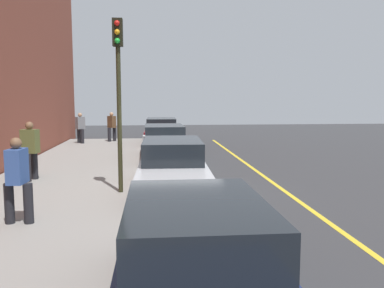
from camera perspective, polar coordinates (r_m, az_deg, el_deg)
The scene contains 14 objects.
ground_plane at distance 11.49m, azimuth -2.60°, elevation -6.95°, with size 56.00×56.00×0.00m, color #333335.
sidewalk at distance 11.78m, azimuth -18.96°, elevation -6.59°, with size 28.00×4.60×0.15m, color gray.
lane_stripe_centre at distance 12.07m, azimuth 12.85°, elevation -6.43°, with size 28.00×0.14×0.01m, color gold.
snow_bank_curb at distance 10.65m, azimuth -6.17°, elevation -7.46°, with size 5.23×0.56×0.22m, color white.
parked_car_maroon at distance 22.81m, azimuth -4.32°, elevation 1.73°, with size 4.64×1.97×1.51m.
parked_car_white at distance 17.10m, azimuth -3.92°, elevation 0.10°, with size 4.71×1.98×1.51m.
parked_car_silver at distance 11.26m, azimuth -2.77°, elevation -3.28°, with size 4.84×2.00×1.51m.
parked_car_navy at distance 4.80m, azimuth 0.74°, elevation -17.18°, with size 4.64×1.91×1.51m.
pedestrian_olive_coat at distance 13.30m, azimuth -21.77°, elevation -0.69°, with size 0.58×0.55×1.80m.
pedestrian_blue_coat at distance 8.86m, azimuth -23.32°, elevation -4.41°, with size 0.50×0.58×1.75m.
pedestrian_grey_coat at distance 23.25m, azimuth -15.42°, elevation 2.31°, with size 0.51×0.53×1.68m.
pedestrian_brown_coat at distance 23.82m, azimuth -11.22°, elevation 2.53°, with size 0.53×0.52×1.68m.
traffic_light_pole at distance 10.87m, azimuth -10.30°, elevation 9.24°, with size 0.35×0.26×4.55m.
rolling_suitcase at distance 13.83m, azimuth -21.49°, elevation -3.20°, with size 0.34×0.22×0.95m.
Camera 1 is at (11.15, -0.55, 2.69)m, focal length 37.94 mm.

